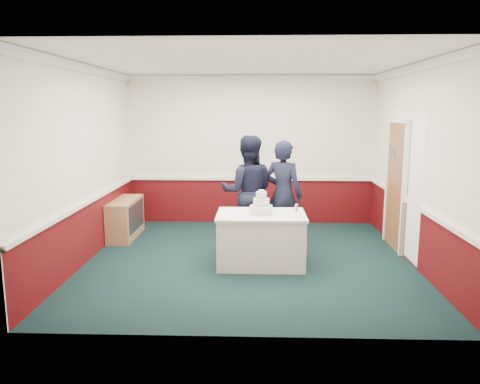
{
  "coord_description": "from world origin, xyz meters",
  "views": [
    {
      "loc": [
        0.11,
        -7.01,
        2.33
      ],
      "look_at": [
        -0.13,
        -0.1,
        1.1
      ],
      "focal_mm": 35.0,
      "sensor_mm": 36.0,
      "label": 1
    }
  ],
  "objects_px": {
    "wedding_cake": "(261,206)",
    "cake_knife": "(259,216)",
    "champagne_flute": "(296,209)",
    "person_man": "(248,192)",
    "cake_table": "(261,239)",
    "sideboard": "(126,218)",
    "person_woman": "(283,195)"
  },
  "relations": [
    {
      "from": "wedding_cake",
      "to": "champagne_flute",
      "type": "bearing_deg",
      "value": -29.25
    },
    {
      "from": "wedding_cake",
      "to": "cake_knife",
      "type": "height_order",
      "value": "wedding_cake"
    },
    {
      "from": "sideboard",
      "to": "cake_table",
      "type": "distance_m",
      "value": 2.87
    },
    {
      "from": "sideboard",
      "to": "wedding_cake",
      "type": "relative_size",
      "value": 3.3
    },
    {
      "from": "sideboard",
      "to": "person_woman",
      "type": "xyz_separation_m",
      "value": [
        2.85,
        -0.56,
        0.56
      ]
    },
    {
      "from": "champagne_flute",
      "to": "cake_table",
      "type": "bearing_deg",
      "value": 150.75
    },
    {
      "from": "champagne_flute",
      "to": "person_man",
      "type": "bearing_deg",
      "value": 120.01
    },
    {
      "from": "wedding_cake",
      "to": "person_man",
      "type": "distance_m",
      "value": 0.99
    },
    {
      "from": "wedding_cake",
      "to": "person_man",
      "type": "height_order",
      "value": "person_man"
    },
    {
      "from": "champagne_flute",
      "to": "person_woman",
      "type": "xyz_separation_m",
      "value": [
        -0.12,
        1.18,
        -0.01
      ]
    },
    {
      "from": "cake_table",
      "to": "champagne_flute",
      "type": "relative_size",
      "value": 6.44
    },
    {
      "from": "cake_table",
      "to": "sideboard",
      "type": "bearing_deg",
      "value": 149.4
    },
    {
      "from": "cake_knife",
      "to": "champagne_flute",
      "type": "relative_size",
      "value": 1.07
    },
    {
      "from": "cake_table",
      "to": "person_man",
      "type": "relative_size",
      "value": 0.69
    },
    {
      "from": "champagne_flute",
      "to": "person_man",
      "type": "distance_m",
      "value": 1.43
    },
    {
      "from": "cake_knife",
      "to": "person_woman",
      "type": "xyz_separation_m",
      "value": [
        0.41,
        1.1,
        0.12
      ]
    },
    {
      "from": "sideboard",
      "to": "person_woman",
      "type": "bearing_deg",
      "value": -11.07
    },
    {
      "from": "cake_table",
      "to": "person_man",
      "type": "xyz_separation_m",
      "value": [
        -0.22,
        0.96,
        0.55
      ]
    },
    {
      "from": "champagne_flute",
      "to": "person_man",
      "type": "xyz_separation_m",
      "value": [
        -0.72,
        1.24,
        0.02
      ]
    },
    {
      "from": "sideboard",
      "to": "cake_knife",
      "type": "relative_size",
      "value": 5.45
    },
    {
      "from": "cake_table",
      "to": "person_woman",
      "type": "distance_m",
      "value": 1.11
    },
    {
      "from": "person_man",
      "to": "cake_knife",
      "type": "bearing_deg",
      "value": 98.13
    },
    {
      "from": "cake_table",
      "to": "person_woman",
      "type": "height_order",
      "value": "person_woman"
    },
    {
      "from": "cake_table",
      "to": "person_woman",
      "type": "bearing_deg",
      "value": 67.4
    },
    {
      "from": "sideboard",
      "to": "person_man",
      "type": "bearing_deg",
      "value": -12.49
    },
    {
      "from": "cake_table",
      "to": "person_man",
      "type": "height_order",
      "value": "person_man"
    },
    {
      "from": "wedding_cake",
      "to": "champagne_flute",
      "type": "distance_m",
      "value": 0.57
    },
    {
      "from": "champagne_flute",
      "to": "person_woman",
      "type": "bearing_deg",
      "value": 95.95
    },
    {
      "from": "wedding_cake",
      "to": "person_man",
      "type": "xyz_separation_m",
      "value": [
        -0.22,
        0.96,
        0.05
      ]
    },
    {
      "from": "cake_table",
      "to": "cake_knife",
      "type": "bearing_deg",
      "value": -98.53
    },
    {
      "from": "sideboard",
      "to": "wedding_cake",
      "type": "bearing_deg",
      "value": -30.6
    },
    {
      "from": "person_man",
      "to": "person_woman",
      "type": "height_order",
      "value": "person_man"
    }
  ]
}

